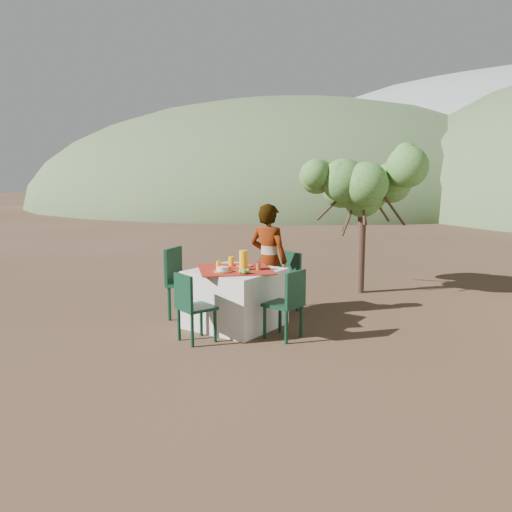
{
  "coord_description": "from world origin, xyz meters",
  "views": [
    {
      "loc": [
        3.19,
        -5.45,
        1.89
      ],
      "look_at": [
        -0.61,
        0.01,
        0.89
      ],
      "focal_mm": 35.0,
      "sensor_mm": 36.0,
      "label": 1
    }
  ],
  "objects": [
    {
      "name": "napkin_holder",
      "position": [
        -0.42,
        -0.25,
        0.8
      ],
      "size": [
        0.07,
        0.05,
        0.08
      ],
      "primitive_type": "cube",
      "rotation": [
        0.0,
        0.0,
        0.29
      ],
      "color": "white",
      "rests_on": "table"
    },
    {
      "name": "shrub_tree",
      "position": [
        -0.04,
        2.47,
        1.7
      ],
      "size": [
        1.83,
        1.79,
        2.15
      ],
      "color": "#402920",
      "rests_on": "ground"
    },
    {
      "name": "white_bowl",
      "position": [
        -0.66,
        -0.65,
        0.8
      ],
      "size": [
        0.14,
        0.14,
        0.05
      ],
      "primitive_type": "cylinder",
      "color": "white",
      "rests_on": "bowl_plate"
    },
    {
      "name": "bowl_plate",
      "position": [
        -0.66,
        -0.65,
        0.77
      ],
      "size": [
        0.18,
        0.18,
        0.01
      ],
      "primitive_type": "cylinder",
      "color": "brown",
      "rests_on": "table"
    },
    {
      "name": "plate_far",
      "position": [
        -0.68,
        -0.16,
        0.77
      ],
      "size": [
        0.22,
        0.22,
        0.01
      ],
      "primitive_type": "cylinder",
      "color": "brown",
      "rests_on": "table"
    },
    {
      "name": "jar_left",
      "position": [
        -0.37,
        -0.28,
        0.81
      ],
      "size": [
        0.06,
        0.06,
        0.09
      ],
      "primitive_type": "cylinder",
      "color": "#BF5021",
      "rests_on": "table"
    },
    {
      "name": "plate_near",
      "position": [
        -0.66,
        -0.64,
        0.77
      ],
      "size": [
        0.24,
        0.24,
        0.01
      ],
      "primitive_type": "cylinder",
      "color": "brown",
      "rests_on": "table"
    },
    {
      "name": "person",
      "position": [
        -0.61,
        0.32,
        0.79
      ],
      "size": [
        0.59,
        0.39,
        1.58
      ],
      "primitive_type": "imported",
      "rotation": [
        0.0,
        0.0,
        3.17
      ],
      "color": "#8C6651",
      "rests_on": "ground"
    },
    {
      "name": "hill_near_left",
      "position": [
        -18.0,
        30.0,
        0.0
      ],
      "size": [
        40.0,
        40.0,
        16.0
      ],
      "primitive_type": "ellipsoid",
      "color": "#37512D",
      "rests_on": "ground"
    },
    {
      "name": "chair_right",
      "position": [
        0.2,
        -0.47,
        0.47
      ],
      "size": [
        0.41,
        0.41,
        0.85
      ],
      "rotation": [
        0.0,
        0.0,
        4.65
      ],
      "color": "black",
      "rests_on": "ground"
    },
    {
      "name": "fruit_cluster",
      "position": [
        -0.36,
        -0.6,
        0.79
      ],
      "size": [
        0.13,
        0.12,
        0.06
      ],
      "color": "#5F9C39",
      "rests_on": "table"
    },
    {
      "name": "juice_pitcher",
      "position": [
        -0.54,
        -0.37,
        0.89
      ],
      "size": [
        0.11,
        0.11,
        0.25
      ],
      "primitive_type": "cylinder",
      "color": "#FFB210",
      "rests_on": "table"
    },
    {
      "name": "chair_near",
      "position": [
        -0.67,
        -1.22,
        0.46
      ],
      "size": [
        0.48,
        0.48,
        0.83
      ],
      "rotation": [
        0.0,
        0.0,
        2.84
      ],
      "color": "black",
      "rests_on": "ground"
    },
    {
      "name": "ground",
      "position": [
        0.0,
        0.0,
        0.0
      ],
      "size": [
        160.0,
        160.0,
        0.0
      ],
      "primitive_type": "plane",
      "color": "#3A281A",
      "rests_on": "ground"
    },
    {
      "name": "glass_far",
      "position": [
        -0.86,
        -0.21,
        0.82
      ],
      "size": [
        0.08,
        0.08,
        0.12
      ],
      "primitive_type": "cylinder",
      "color": "#FFB210",
      "rests_on": "table"
    },
    {
      "name": "chair_left",
      "position": [
        -1.51,
        -0.49,
        0.54
      ],
      "size": [
        0.56,
        0.56,
        0.98
      ],
      "rotation": [
        0.0,
        0.0,
        1.85
      ],
      "color": "black",
      "rests_on": "ground"
    },
    {
      "name": "table",
      "position": [
        -0.66,
        -0.39,
        0.38
      ],
      "size": [
        1.3,
        1.3,
        0.76
      ],
      "color": "white",
      "rests_on": "ground"
    },
    {
      "name": "jar_right",
      "position": [
        -0.41,
        -0.22,
        0.81
      ],
      "size": [
        0.06,
        0.06,
        0.09
      ],
      "primitive_type": "cylinder",
      "color": "#BF5021",
      "rests_on": "table"
    },
    {
      "name": "glass_near",
      "position": [
        -0.83,
        -0.52,
        0.81
      ],
      "size": [
        0.06,
        0.06,
        0.1
      ],
      "primitive_type": "cylinder",
      "color": "#FFB210",
      "rests_on": "table"
    },
    {
      "name": "chair_far",
      "position": [
        -0.54,
        0.68,
        0.48
      ],
      "size": [
        0.49,
        0.49,
        0.86
      ],
      "rotation": [
        0.0,
        0.0,
        -0.27
      ],
      "color": "black",
      "rests_on": "ground"
    }
  ]
}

